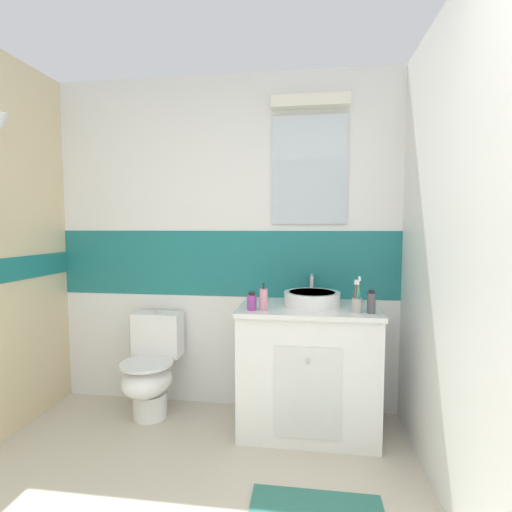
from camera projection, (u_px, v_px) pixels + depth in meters
wall_back_tiled at (227, 242)px, 2.91m from camera, size 3.20×0.20×2.50m
wall_right_plain at (491, 260)px, 1.49m from camera, size 0.10×3.48×2.50m
vanity_cabinet at (308, 367)px, 2.56m from camera, size 0.92×0.58×0.85m
sink_basin at (312, 298)px, 2.56m from camera, size 0.38×0.42×0.19m
toilet at (151, 368)px, 2.75m from camera, size 0.37×0.50×0.75m
toothbrush_cup at (357, 303)px, 2.34m from camera, size 0.06×0.06×0.23m
soap_dispenser at (264, 299)px, 2.39m from camera, size 0.05×0.05×0.18m
lotion_bottle_short at (252, 302)px, 2.41m from camera, size 0.06×0.06×0.12m
deodorant_spray_can at (371, 302)px, 2.31m from camera, size 0.05×0.05×0.14m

